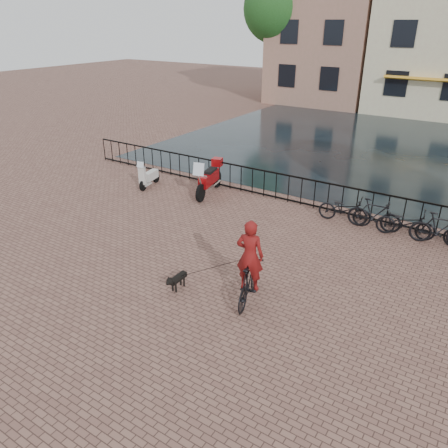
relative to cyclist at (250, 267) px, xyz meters
The scene contains 13 objects.
ground 2.55m from the cyclist, 126.68° to the right, with size 100.00×100.00×0.00m, color brown.
canal_water 15.49m from the cyclist, 95.27° to the left, with size 20.00×20.00×0.00m, color black.
railing 6.27m from the cyclist, 103.10° to the left, with size 20.00×0.05×1.02m.
canal_house_left 29.98m from the cyclist, 107.61° to the left, with size 7.50×9.00×12.80m.
tree_far_left 28.60m from the cyclist, 116.33° to the left, with size 5.04×5.04×9.27m.
cyclist is the anchor object (origin of this frame).
dog 1.91m from the cyclist, 162.77° to the right, with size 0.23×0.71×0.48m.
motorcycle 7.04m from the cyclist, 132.70° to the left, with size 0.96×2.18×1.52m.
scooter 8.55m from the cyclist, 147.75° to the left, with size 0.62×1.34×1.20m.
parked_bike_0 5.53m from the cyclist, 86.03° to the left, with size 0.60×1.72×0.90m, color black.
parked_bike_1 5.67m from the cyclist, 76.38° to the left, with size 0.47×1.66×1.00m, color black.
parked_bike_2 5.97m from the cyclist, 67.46° to the left, with size 0.60×1.72×0.90m, color black.
parked_bike_3 6.39m from the cyclist, 59.54° to the left, with size 0.47×1.66×1.00m, color black.
Camera 1 is at (5.65, -5.61, 6.06)m, focal length 35.00 mm.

